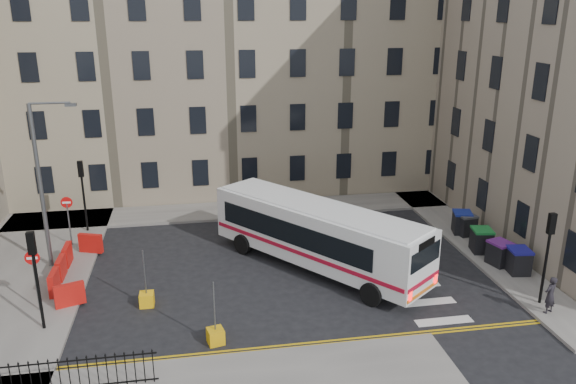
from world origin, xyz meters
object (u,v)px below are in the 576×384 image
object	(u,v)px
wheelie_bin_e	(462,222)
wheelie_bin_d	(466,224)
bollard_yellow	(147,299)
bus	(317,233)
pedestrian	(550,295)
wheelie_bin_b	(500,253)
wheelie_bin_a	(518,261)
bollard_chevron	(216,336)
streetlamp	(40,184)
wheelie_bin_c	(481,240)

from	to	relation	value
wheelie_bin_e	wheelie_bin_d	bearing A→B (deg)	-56.43
wheelie_bin_d	bollard_yellow	world-z (taller)	wheelie_bin_d
bus	pedestrian	distance (m)	10.54
wheelie_bin_b	bollard_yellow	size ratio (longest dim) A/B	2.17
wheelie_bin_a	pedestrian	world-z (taller)	pedestrian
pedestrian	wheelie_bin_e	bearing A→B (deg)	-115.30
bollard_yellow	bollard_chevron	distance (m)	4.38
wheelie_bin_a	wheelie_bin_e	size ratio (longest dim) A/B	0.91
bollard_chevron	bollard_yellow	bearing A→B (deg)	129.42
wheelie_bin_a	bollard_yellow	bearing A→B (deg)	-172.71
pedestrian	bollard_chevron	distance (m)	13.78
streetlamp	wheelie_bin_c	xyz separation A→B (m)	(21.72, -2.05, -3.56)
bus	wheelie_bin_b	xyz separation A→B (m)	(8.91, -1.50, -1.08)
wheelie_bin_d	bollard_yellow	bearing A→B (deg)	-171.21
wheelie_bin_d	bollard_yellow	size ratio (longest dim) A/B	1.98
wheelie_bin_e	bollard_yellow	xyz separation A→B (m)	(-17.03, -5.16, -0.47)
bus	wheelie_bin_e	xyz separation A→B (m)	(8.98, 2.70, -1.06)
bollard_chevron	streetlamp	bearing A→B (deg)	133.82
wheelie_bin_a	streetlamp	bearing A→B (deg)	175.59
wheelie_bin_c	pedestrian	size ratio (longest dim) A/B	0.79
bollard_yellow	wheelie_bin_e	bearing A→B (deg)	16.88
wheelie_bin_b	wheelie_bin_c	size ratio (longest dim) A/B	1.01
wheelie_bin_a	bollard_chevron	world-z (taller)	wheelie_bin_a
wheelie_bin_c	bollard_chevron	world-z (taller)	wheelie_bin_c
bus	wheelie_bin_e	bearing A→B (deg)	-21.14
bollard_yellow	bus	bearing A→B (deg)	17.02
wheelie_bin_a	wheelie_bin_d	xyz separation A→B (m)	(-0.25, 4.92, -0.02)
wheelie_bin_d	bollard_chevron	bearing A→B (deg)	-157.16
bollard_yellow	bollard_chevron	xyz separation A→B (m)	(2.78, -3.38, 0.00)
wheelie_bin_c	wheelie_bin_d	distance (m)	2.35
wheelie_bin_c	wheelie_bin_d	xyz separation A→B (m)	(0.29, 2.33, -0.03)
wheelie_bin_b	wheelie_bin_a	bearing A→B (deg)	-83.79
bus	bollard_chevron	world-z (taller)	bus
wheelie_bin_b	wheelie_bin_e	world-z (taller)	wheelie_bin_e
streetlamp	pedestrian	xyz separation A→B (m)	(21.44, -8.32, -3.37)
bus	bollard_yellow	world-z (taller)	bus
streetlamp	bollard_chevron	world-z (taller)	streetlamp
wheelie_bin_b	bollard_chevron	xyz separation A→B (m)	(-14.18, -4.34, -0.45)
wheelie_bin_e	pedestrian	world-z (taller)	pedestrian
wheelie_bin_c	bus	bearing A→B (deg)	-168.54
bus	wheelie_bin_c	world-z (taller)	bus
bus	wheelie_bin_d	world-z (taller)	bus
streetlamp	bollard_yellow	distance (m)	7.85
wheelie_bin_d	bollard_yellow	xyz separation A→B (m)	(-17.11, -4.89, -0.45)
pedestrian	bollard_chevron	xyz separation A→B (m)	(-13.76, 0.32, -0.66)
wheelie_bin_b	bollard_chevron	distance (m)	14.83
wheelie_bin_a	wheelie_bin_c	bearing A→B (deg)	108.97
streetlamp	wheelie_bin_c	distance (m)	22.11
bollard_chevron	wheelie_bin_b	bearing A→B (deg)	17.03
wheelie_bin_e	pedestrian	size ratio (longest dim) A/B	0.82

